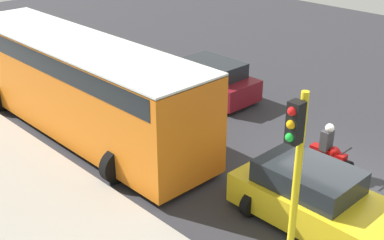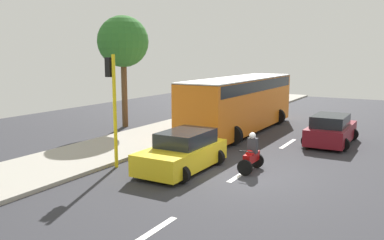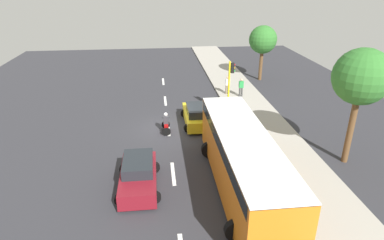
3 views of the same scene
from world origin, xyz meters
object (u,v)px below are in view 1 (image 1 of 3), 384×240
(car_yellow_cab, at_px, (315,199))
(motorcycle, at_px, (329,153))
(car_maroon, at_px, (208,79))
(city_bus, at_px, (77,79))
(traffic_light_corner, at_px, (294,175))

(car_yellow_cab, distance_m, motorcycle, 2.67)
(car_maroon, distance_m, motorcycle, 6.75)
(city_bus, xyz_separation_m, motorcycle, (-3.60, 7.35, -1.20))
(motorcycle, bearing_deg, traffic_light_corner, 23.33)
(car_yellow_cab, bearing_deg, motorcycle, -154.65)
(car_maroon, distance_m, traffic_light_corner, 11.21)
(car_maroon, relative_size, traffic_light_corner, 0.93)
(car_yellow_cab, bearing_deg, city_bus, -82.02)
(car_yellow_cab, relative_size, city_bus, 0.38)
(city_bus, distance_m, motorcycle, 8.27)
(motorcycle, bearing_deg, car_maroon, -104.50)
(traffic_light_corner, bearing_deg, car_yellow_cab, -158.59)
(car_yellow_cab, distance_m, car_maroon, 8.71)
(car_maroon, height_order, motorcycle, motorcycle)
(city_bus, height_order, motorcycle, city_bus)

